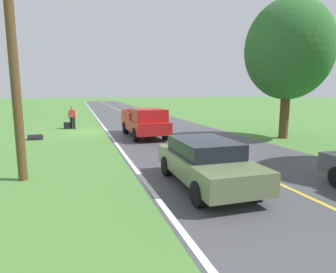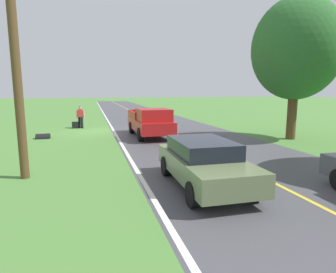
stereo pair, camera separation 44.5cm
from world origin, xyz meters
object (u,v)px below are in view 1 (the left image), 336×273
at_px(pickup_truck_passing, 145,122).
at_px(tree_far_side_near, 289,50).
at_px(suitcase_carried, 67,126).
at_px(utility_pole_roadside, 12,47).
at_px(hitchhiker_walking, 72,116).
at_px(sedan_ahead_same_lane, 206,161).

relative_size(pickup_truck_passing, tree_far_side_near, 0.66).
distance_m(suitcase_carried, tree_far_side_near, 16.20).
relative_size(suitcase_carried, utility_pole_roadside, 0.06).
relative_size(suitcase_carried, tree_far_side_near, 0.06).
relative_size(hitchhiker_walking, sedan_ahead_same_lane, 0.39).
height_order(pickup_truck_passing, tree_far_side_near, tree_far_side_near).
height_order(hitchhiker_walking, tree_far_side_near, tree_far_side_near).
bearing_deg(tree_far_side_near, hitchhiker_walking, -34.62).
xyz_separation_m(hitchhiker_walking, tree_far_side_near, (-12.41, 8.57, 4.28)).
relative_size(pickup_truck_passing, sedan_ahead_same_lane, 1.23).
distance_m(suitcase_carried, pickup_truck_passing, 7.37).
bearing_deg(hitchhiker_walking, tree_far_side_near, 145.38).
relative_size(tree_far_side_near, sedan_ahead_same_lane, 1.85).
relative_size(suitcase_carried, sedan_ahead_same_lane, 0.12).
xyz_separation_m(tree_far_side_near, sedan_ahead_same_lane, (8.35, 6.61, -4.51)).
distance_m(hitchhiker_walking, tree_far_side_near, 15.68).
xyz_separation_m(pickup_truck_passing, tree_far_side_near, (-8.02, 2.99, 4.29)).
xyz_separation_m(hitchhiker_walking, sedan_ahead_same_lane, (-4.06, 15.18, -0.23)).
distance_m(hitchhiker_walking, sedan_ahead_same_lane, 15.71).
distance_m(hitchhiker_walking, suitcase_carried, 0.84).
bearing_deg(utility_pole_roadside, tree_far_side_near, -162.67).
bearing_deg(hitchhiker_walking, pickup_truck_passing, 128.21).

